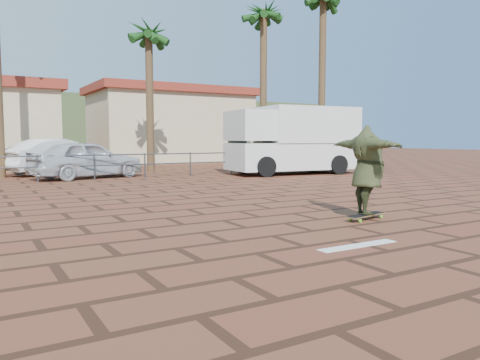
{
  "coord_description": "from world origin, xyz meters",
  "views": [
    {
      "loc": [
        -4.22,
        -6.14,
        1.57
      ],
      "look_at": [
        0.18,
        1.35,
        0.8
      ],
      "focal_mm": 35.0,
      "sensor_mm": 36.0,
      "label": 1
    }
  ],
  "objects_px": {
    "longboard": "(366,215)",
    "skateboarder": "(367,170)",
    "car_silver": "(87,159)",
    "campervan": "(293,139)",
    "car_white": "(59,157)"
  },
  "relations": [
    {
      "from": "longboard",
      "to": "skateboarder",
      "type": "xyz_separation_m",
      "value": [
        0.0,
        0.0,
        0.88
      ]
    },
    {
      "from": "longboard",
      "to": "car_silver",
      "type": "height_order",
      "value": "car_silver"
    },
    {
      "from": "longboard",
      "to": "skateboarder",
      "type": "relative_size",
      "value": 0.52
    },
    {
      "from": "skateboarder",
      "to": "car_silver",
      "type": "distance_m",
      "value": 12.89
    },
    {
      "from": "longboard",
      "to": "car_silver",
      "type": "distance_m",
      "value": 12.91
    },
    {
      "from": "campervan",
      "to": "car_white",
      "type": "distance_m",
      "value": 10.46
    },
    {
      "from": "skateboarder",
      "to": "campervan",
      "type": "bearing_deg",
      "value": -19.42
    },
    {
      "from": "campervan",
      "to": "car_white",
      "type": "bearing_deg",
      "value": 157.09
    },
    {
      "from": "skateboarder",
      "to": "longboard",
      "type": "bearing_deg",
      "value": 114.73
    },
    {
      "from": "car_white",
      "to": "skateboarder",
      "type": "bearing_deg",
      "value": 167.24
    },
    {
      "from": "skateboarder",
      "to": "campervan",
      "type": "xyz_separation_m",
      "value": [
        6.01,
        10.37,
        0.59
      ]
    },
    {
      "from": "longboard",
      "to": "campervan",
      "type": "distance_m",
      "value": 12.08
    },
    {
      "from": "car_silver",
      "to": "car_white",
      "type": "bearing_deg",
      "value": -3.5
    },
    {
      "from": "skateboarder",
      "to": "campervan",
      "type": "height_order",
      "value": "campervan"
    },
    {
      "from": "campervan",
      "to": "car_silver",
      "type": "relative_size",
      "value": 1.34
    }
  ]
}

